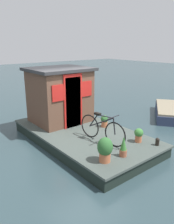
% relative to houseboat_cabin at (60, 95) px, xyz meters
% --- Properties ---
extents(ground_plane, '(60.00, 60.00, 0.00)m').
position_rel_houseboat_cabin_xyz_m(ground_plane, '(-1.34, 0.00, -1.35)').
color(ground_plane, '#2D4247').
extents(houseboat_deck, '(4.91, 2.63, 0.38)m').
position_rel_houseboat_cabin_xyz_m(houseboat_deck, '(-1.34, 0.00, -1.16)').
color(houseboat_deck, '#424C47').
rests_on(houseboat_deck, ground_plane).
extents(houseboat_cabin, '(1.80, 2.08, 1.93)m').
position_rel_houseboat_cabin_xyz_m(houseboat_cabin, '(0.00, 0.00, 0.00)').
color(houseboat_cabin, brown).
rests_on(houseboat_cabin, houseboat_deck).
extents(bicycle, '(1.65, 0.50, 0.85)m').
position_rel_houseboat_cabin_xyz_m(bicycle, '(-2.31, 0.07, -0.59)').
color(bicycle, black).
rests_on(bicycle, houseboat_deck).
extents(potted_plant_succulent, '(0.19, 0.19, 0.54)m').
position_rel_houseboat_cabin_xyz_m(potted_plant_succulent, '(-3.31, 0.25, -0.72)').
color(potted_plant_succulent, '#935138').
rests_on(potted_plant_succulent, houseboat_deck).
extents(potted_plant_lavender, '(0.26, 0.26, 0.41)m').
position_rel_houseboat_cabin_xyz_m(potted_plant_lavender, '(-3.00, -0.74, -0.75)').
color(potted_plant_lavender, '#B2603D').
rests_on(potted_plant_lavender, houseboat_deck).
extents(potted_plant_thyme, '(0.25, 0.25, 0.41)m').
position_rel_houseboat_cabin_xyz_m(potted_plant_thyme, '(-1.47, -0.82, -0.76)').
color(potted_plant_thyme, '#B2603D').
rests_on(potted_plant_thyme, houseboat_deck).
extents(potted_plant_mint, '(0.37, 0.37, 0.62)m').
position_rel_houseboat_cabin_xyz_m(potted_plant_mint, '(-3.22, 0.80, -0.65)').
color(potted_plant_mint, '#B2603D').
rests_on(potted_plant_mint, houseboat_deck).
extents(mooring_bollard, '(0.12, 0.12, 0.22)m').
position_rel_houseboat_cabin_xyz_m(mooring_bollard, '(-3.48, -0.97, -0.86)').
color(mooring_bollard, black).
rests_on(mooring_bollard, houseboat_deck).
extents(dinghy_boat, '(2.58, 2.92, 0.46)m').
position_rel_houseboat_cabin_xyz_m(dinghy_boat, '(-1.63, -4.65, -1.13)').
color(dinghy_boat, '#2D3856').
rests_on(dinghy_boat, ground_plane).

